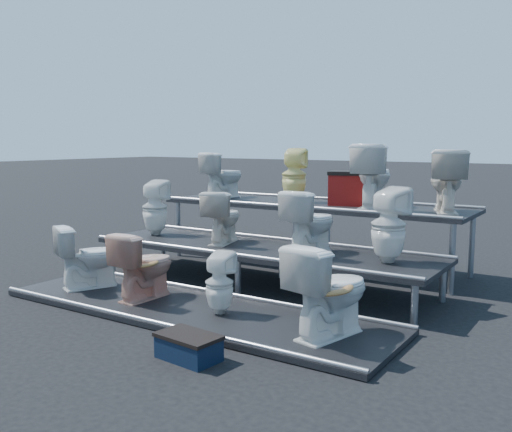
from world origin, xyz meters
The scene contains 18 objects.
ground centered at (0.00, 0.00, 0.00)m, with size 80.00×80.00×0.00m, color black.
tier_front centered at (0.00, -1.30, 0.03)m, with size 4.20×1.20×0.06m, color black.
tier_mid centered at (0.00, 0.00, 0.23)m, with size 4.20×1.20×0.46m, color black.
tier_back centered at (0.00, 1.30, 0.43)m, with size 4.20×1.20×0.86m, color black.
toilet_0 centered at (-1.46, -1.30, 0.41)m, with size 0.40×0.69×0.71m, color white.
toilet_1 centered at (-0.62, -1.30, 0.41)m, with size 0.40×0.70×0.71m, color tan.
toilet_2 centered at (0.36, -1.30, 0.36)m, with size 0.27×0.27×0.60m, color white.
toilet_3 centered at (1.51, -1.30, 0.46)m, with size 0.45×0.78×0.80m, color white.
toilet_4 centered at (-1.67, 0.00, 0.82)m, with size 0.33×0.33×0.73m, color white.
toilet_5 centered at (-0.55, 0.00, 0.78)m, with size 0.36×0.63×0.64m, color beige.
toilet_6 centered at (0.64, 0.00, 0.81)m, with size 0.39×0.69×0.71m, color white.
toilet_7 centered at (1.54, 0.00, 0.85)m, with size 0.35×0.36×0.78m, color white.
toilet_8 centered at (-1.51, 1.30, 1.19)m, with size 0.37×0.66×0.67m, color white.
toilet_9 centered at (-0.29, 1.30, 1.23)m, with size 0.33×0.34×0.74m, color #F4EC95.
toilet_10 centered at (0.84, 1.30, 1.26)m, with size 0.45×0.79×0.80m, color white.
toilet_11 centered at (1.76, 1.30, 1.23)m, with size 0.41×0.73×0.74m, color beige.
red_crate centered at (0.50, 1.43, 1.06)m, with size 0.55×0.44×0.40m, color maroon.
step_stool centered at (0.76, -2.24, 0.09)m, with size 0.48×0.29×0.17m, color black.
Camera 1 is at (3.53, -5.54, 1.70)m, focal length 40.00 mm.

